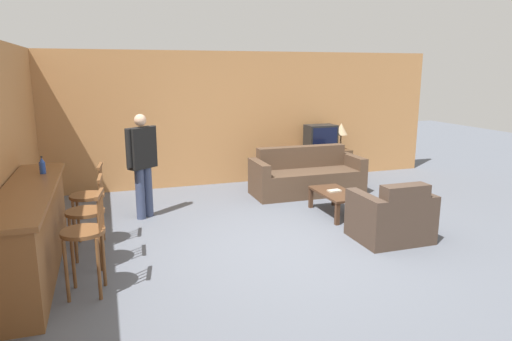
{
  "coord_description": "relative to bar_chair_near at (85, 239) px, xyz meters",
  "views": [
    {
      "loc": [
        -2.08,
        -5.15,
        2.24
      ],
      "look_at": [
        -0.1,
        0.83,
        0.85
      ],
      "focal_mm": 32.0,
      "sensor_mm": 36.0,
      "label": 1
    }
  ],
  "objects": [
    {
      "name": "person_by_window",
      "position": [
        0.77,
        2.36,
        0.31
      ],
      "size": [
        0.48,
        0.42,
        1.6
      ],
      "color": "#384260",
      "rests_on": "ground_plane"
    },
    {
      "name": "couch_far",
      "position": [
        3.74,
        2.88,
        -0.28
      ],
      "size": [
        2.04,
        0.82,
        0.84
      ],
      "color": "#4C3828",
      "rests_on": "ground_plane"
    },
    {
      "name": "tv",
      "position": [
        4.44,
        3.76,
        0.3
      ],
      "size": [
        0.6,
        0.41,
        0.52
      ],
      "color": "black",
      "rests_on": "tv_unit"
    },
    {
      "name": "ground_plane",
      "position": [
        2.35,
        0.54,
        -0.59
      ],
      "size": [
        24.0,
        24.0,
        0.0
      ],
      "primitive_type": "plane",
      "color": "#565B66"
    },
    {
      "name": "bar_chair_near",
      "position": [
        0.0,
        0.0,
        0.0
      ],
      "size": [
        0.49,
        0.49,
        1.07
      ],
      "color": "brown",
      "rests_on": "ground_plane"
    },
    {
      "name": "wall_back",
      "position": [
        2.35,
        4.13,
        0.71
      ],
      "size": [
        9.4,
        0.08,
        2.6
      ],
      "color": "#B27A47",
      "rests_on": "ground_plane"
    },
    {
      "name": "bar_chair_far",
      "position": [
        0.0,
        1.39,
        0.0
      ],
      "size": [
        0.47,
        0.47,
        1.07
      ],
      "color": "brown",
      "rests_on": "ground_plane"
    },
    {
      "name": "book_on_table",
      "position": [
        3.63,
        1.6,
        -0.22
      ],
      "size": [
        0.21,
        0.15,
        0.02
      ],
      "color": "#B7AD99",
      "rests_on": "coffee_table"
    },
    {
      "name": "armchair_near",
      "position": [
        3.82,
        0.33,
        -0.28
      ],
      "size": [
        0.94,
        0.78,
        0.82
      ],
      "color": "#423328",
      "rests_on": "ground_plane"
    },
    {
      "name": "bar_counter",
      "position": [
        -0.58,
        0.71,
        -0.1
      ],
      "size": [
        0.55,
        2.81,
        0.99
      ],
      "color": "brown",
      "rests_on": "ground_plane"
    },
    {
      "name": "bar_chair_mid",
      "position": [
        0.0,
        0.69,
        0.0
      ],
      "size": [
        0.46,
        0.46,
        1.07
      ],
      "color": "brown",
      "rests_on": "ground_plane"
    },
    {
      "name": "wall_left",
      "position": [
        -0.92,
        1.83,
        0.71
      ],
      "size": [
        0.08,
        8.59,
        2.6
      ],
      "color": "#B27A47",
      "rests_on": "ground_plane"
    },
    {
      "name": "bottle",
      "position": [
        -0.5,
        1.45,
        0.49
      ],
      "size": [
        0.07,
        0.07,
        0.22
      ],
      "color": "#234293",
      "rests_on": "bar_counter"
    },
    {
      "name": "table_lamp",
      "position": [
        4.91,
        3.76,
        0.44
      ],
      "size": [
        0.27,
        0.27,
        0.54
      ],
      "color": "brown",
      "rests_on": "tv_unit"
    },
    {
      "name": "coffee_table",
      "position": [
        3.64,
        1.55,
        -0.28
      ],
      "size": [
        0.51,
        0.99,
        0.37
      ],
      "color": "#472D1E",
      "rests_on": "ground_plane"
    },
    {
      "name": "tv_unit",
      "position": [
        4.44,
        3.76,
        -0.28
      ],
      "size": [
        1.24,
        0.52,
        0.63
      ],
      "color": "#513823",
      "rests_on": "ground_plane"
    }
  ]
}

